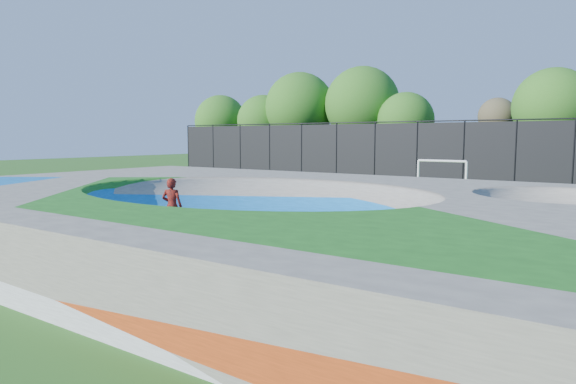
# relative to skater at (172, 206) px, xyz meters

# --- Properties ---
(ground) EXTENTS (120.00, 120.00, 0.00)m
(ground) POSITION_rel_skater_xyz_m (2.54, 0.64, -0.87)
(ground) COLOR #215116
(ground) RESTS_ON ground
(skate_deck) EXTENTS (22.00, 14.00, 1.50)m
(skate_deck) POSITION_rel_skater_xyz_m (2.54, 0.64, -0.12)
(skate_deck) COLOR gray
(skate_deck) RESTS_ON ground
(skater) EXTENTS (0.75, 0.65, 1.74)m
(skater) POSITION_rel_skater_xyz_m (0.00, 0.00, 0.00)
(skater) COLOR red
(skater) RESTS_ON ground
(skateboard) EXTENTS (0.79, 0.58, 0.05)m
(skateboard) POSITION_rel_skater_xyz_m (0.00, 0.00, -0.84)
(skateboard) COLOR black
(skateboard) RESTS_ON ground
(soccer_goal) EXTENTS (2.70, 0.12, 1.78)m
(soccer_goal) POSITION_rel_skater_xyz_m (2.92, 16.38, 0.36)
(soccer_goal) COLOR white
(soccer_goal) RESTS_ON ground
(fence) EXTENTS (48.09, 0.09, 4.04)m
(fence) POSITION_rel_skater_xyz_m (2.54, 21.64, 1.23)
(fence) COLOR black
(fence) RESTS_ON ground
(treeline) EXTENTS (52.83, 7.14, 8.56)m
(treeline) POSITION_rel_skater_xyz_m (0.46, 26.20, 4.07)
(treeline) COLOR #473523
(treeline) RESTS_ON ground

